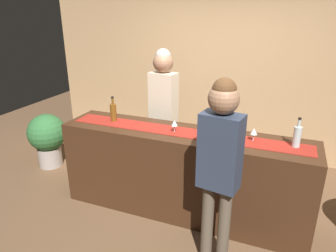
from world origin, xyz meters
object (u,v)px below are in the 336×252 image
at_px(wine_bottle_green, 224,126).
at_px(wine_glass_mid_counter, 174,123).
at_px(customer_sipping, 220,157).
at_px(wine_bottle_clear, 297,136).
at_px(wine_bottle_amber, 113,112).
at_px(bartender, 163,102).
at_px(potted_plant_tall, 47,137).
at_px(wine_glass_near_customer, 254,132).

distance_m(wine_bottle_green, wine_glass_mid_counter, 0.52).
bearing_deg(customer_sipping, wine_bottle_green, 108.90).
xyz_separation_m(wine_bottle_clear, customer_sipping, (-0.59, -0.70, -0.01)).
bearing_deg(wine_bottle_clear, wine_bottle_amber, -179.86).
bearing_deg(wine_bottle_clear, customer_sipping, -130.34).
bearing_deg(bartender, wine_bottle_amber, 60.08).
height_order(wine_bottle_clear, wine_glass_mid_counter, wine_bottle_clear).
distance_m(wine_glass_mid_counter, bartender, 0.73).
bearing_deg(customer_sipping, bartender, 138.81).
relative_size(wine_bottle_clear, wine_bottle_green, 1.00).
bearing_deg(potted_plant_tall, wine_glass_near_customer, -5.88).
distance_m(wine_bottle_green, bartender, 1.04).
bearing_deg(wine_glass_mid_counter, wine_bottle_amber, 174.56).
bearing_deg(wine_bottle_green, bartender, 149.73).
relative_size(wine_bottle_amber, customer_sipping, 0.17).
bearing_deg(customer_sipping, wine_bottle_amber, 163.52).
xyz_separation_m(wine_bottle_amber, potted_plant_tall, (-1.37, 0.30, -0.65)).
xyz_separation_m(wine_bottle_amber, customer_sipping, (1.44, -0.69, -0.01)).
xyz_separation_m(wine_glass_near_customer, bartender, (-1.21, 0.55, 0.03)).
bearing_deg(customer_sipping, wine_bottle_clear, 58.86).
distance_m(wine_glass_near_customer, wine_glass_mid_counter, 0.83).
bearing_deg(potted_plant_tall, customer_sipping, -19.47).
height_order(wine_bottle_green, wine_glass_near_customer, wine_bottle_green).
distance_m(wine_bottle_amber, bartender, 0.68).
distance_m(wine_bottle_amber, customer_sipping, 1.59).
xyz_separation_m(wine_bottle_green, wine_glass_mid_counter, (-0.51, -0.09, -0.01)).
distance_m(wine_glass_near_customer, customer_sipping, 0.71).
distance_m(wine_bottle_amber, wine_glass_near_customer, 1.63).
xyz_separation_m(wine_glass_mid_counter, customer_sipping, (0.63, -0.61, -0.00)).
xyz_separation_m(wine_bottle_green, potted_plant_tall, (-2.68, 0.28, -0.65)).
bearing_deg(wine_bottle_green, potted_plant_tall, 173.96).
distance_m(wine_bottle_green, wine_glass_near_customer, 0.31).
distance_m(wine_bottle_clear, customer_sipping, 0.91).
relative_size(wine_bottle_amber, wine_glass_mid_counter, 2.10).
relative_size(wine_bottle_clear, wine_bottle_amber, 1.00).
distance_m(wine_bottle_clear, bartender, 1.70).
bearing_deg(bartender, wine_bottle_clear, 169.31).
bearing_deg(wine_bottle_green, wine_bottle_clear, -0.95).
height_order(wine_bottle_green, wine_bottle_amber, same).
bearing_deg(wine_glass_mid_counter, wine_bottle_clear, 3.79).
bearing_deg(wine_bottle_clear, wine_bottle_green, 179.05).
xyz_separation_m(customer_sipping, potted_plant_tall, (-2.81, 0.99, -0.64)).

